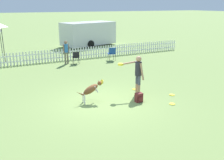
% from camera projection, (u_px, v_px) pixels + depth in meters
% --- Properties ---
extents(ground_plane, '(240.00, 240.00, 0.00)m').
position_uv_depth(ground_plane, '(103.00, 103.00, 9.96)').
color(ground_plane, olive).
extents(handler_person, '(0.97, 0.70, 1.70)m').
position_uv_depth(handler_person, '(137.00, 71.00, 10.53)').
color(handler_person, tan).
rests_on(handler_person, ground_plane).
extents(leaping_dog, '(1.15, 0.32, 0.89)m').
position_uv_depth(leaping_dog, '(91.00, 89.00, 9.88)').
color(leaping_dog, brown).
rests_on(leaping_dog, ground_plane).
extents(frisbee_near_handler, '(0.23, 0.23, 0.02)m').
position_uv_depth(frisbee_near_handler, '(172.00, 95.00, 10.79)').
color(frisbee_near_handler, yellow).
rests_on(frisbee_near_handler, ground_plane).
extents(frisbee_near_dog, '(0.23, 0.23, 0.02)m').
position_uv_depth(frisbee_near_dog, '(172.00, 104.00, 9.80)').
color(frisbee_near_dog, yellow).
rests_on(frisbee_near_dog, ground_plane).
extents(frisbee_midfield, '(0.23, 0.23, 0.02)m').
position_uv_depth(frisbee_midfield, '(135.00, 89.00, 11.50)').
color(frisbee_midfield, yellow).
rests_on(frisbee_midfield, ground_plane).
extents(backpack_on_grass, '(0.29, 0.25, 0.37)m').
position_uv_depth(backpack_on_grass, '(139.00, 98.00, 9.98)').
color(backpack_on_grass, maroon).
rests_on(backpack_on_grass, ground_plane).
extents(picket_fence, '(21.32, 0.04, 0.83)m').
position_uv_depth(picket_fence, '(52.00, 56.00, 16.96)').
color(picket_fence, white).
rests_on(picket_fence, ground_plane).
extents(folding_chair_blue_left, '(0.49, 0.51, 0.80)m').
position_uv_depth(folding_chair_blue_left, '(76.00, 56.00, 16.37)').
color(folding_chair_blue_left, '#333338').
rests_on(folding_chair_blue_left, ground_plane).
extents(folding_chair_center, '(0.57, 0.59, 0.92)m').
position_uv_depth(folding_chair_center, '(112.00, 53.00, 17.29)').
color(folding_chair_center, '#333338').
rests_on(folding_chair_center, ground_plane).
extents(spectator_standing, '(0.41, 0.27, 1.52)m').
position_uv_depth(spectator_standing, '(66.00, 50.00, 16.17)').
color(spectator_standing, '#7A705B').
rests_on(spectator_standing, ground_plane).
extents(equipment_trailer, '(5.83, 3.48, 2.19)m').
position_uv_depth(equipment_trailer, '(88.00, 33.00, 23.29)').
color(equipment_trailer, silver).
rests_on(equipment_trailer, ground_plane).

